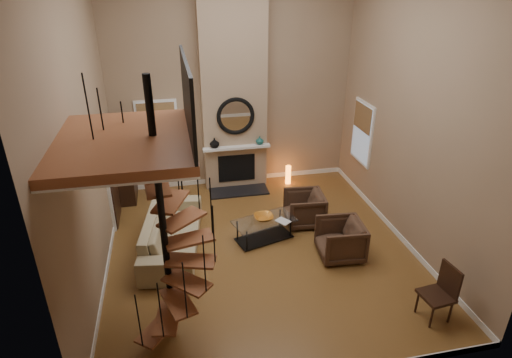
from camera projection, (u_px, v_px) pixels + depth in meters
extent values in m
cube|color=olive|center=(260.00, 249.00, 8.74)|extent=(6.00, 6.50, 0.01)
cube|color=#9A7F63|center=(232.00, 80.00, 10.40)|extent=(6.00, 0.02, 5.50)
cube|color=#9A7F63|center=(324.00, 210.00, 4.67)|extent=(6.00, 0.02, 5.50)
cube|color=#9A7F63|center=(82.00, 132.00, 6.99)|extent=(0.02, 6.50, 5.50)
cube|color=#9A7F63|center=(415.00, 110.00, 8.09)|extent=(0.02, 6.50, 5.50)
cube|color=white|center=(235.00, 179.00, 11.57)|extent=(6.00, 0.02, 0.12)
cube|color=white|center=(108.00, 264.00, 8.16)|extent=(0.02, 6.50, 0.12)
cube|color=white|center=(394.00, 230.00, 9.26)|extent=(0.02, 6.50, 0.12)
cube|color=tan|center=(234.00, 81.00, 10.24)|extent=(1.60, 0.38, 5.50)
cube|color=black|center=(239.00, 191.00, 10.99)|extent=(1.50, 0.60, 0.04)
cube|color=black|center=(237.00, 168.00, 11.02)|extent=(0.95, 0.02, 0.72)
cube|color=white|center=(237.00, 148.00, 10.69)|extent=(1.70, 0.18, 0.06)
torus|color=black|center=(236.00, 116.00, 10.39)|extent=(0.94, 0.10, 0.94)
cylinder|color=white|center=(236.00, 116.00, 10.40)|extent=(0.80, 0.01, 0.80)
imported|color=black|center=(215.00, 143.00, 10.55)|extent=(0.24, 0.24, 0.25)
imported|color=#185551|center=(260.00, 140.00, 10.77)|extent=(0.20, 0.20, 0.21)
cube|color=white|center=(158.00, 130.00, 10.54)|extent=(1.02, 0.04, 1.52)
cube|color=#8C9EB2|center=(158.00, 130.00, 10.52)|extent=(0.90, 0.01, 1.40)
cube|color=olive|center=(157.00, 122.00, 10.41)|extent=(0.90, 0.01, 0.98)
cube|color=white|center=(362.00, 133.00, 10.35)|extent=(0.04, 1.02, 1.52)
cube|color=#8C9EB2|center=(361.00, 133.00, 10.34)|extent=(0.01, 0.90, 1.40)
cube|color=olive|center=(363.00, 118.00, 10.17)|extent=(0.01, 0.90, 0.63)
cube|color=white|center=(111.00, 178.00, 9.32)|extent=(0.06, 1.05, 2.16)
cube|color=black|center=(112.00, 179.00, 9.34)|extent=(0.05, 0.90, 2.05)
cube|color=#8C9EB2|center=(111.00, 161.00, 9.16)|extent=(0.01, 0.60, 0.90)
cube|color=brown|center=(125.00, 142.00, 5.37)|extent=(1.70, 2.20, 0.12)
cube|color=white|center=(126.00, 147.00, 5.40)|extent=(1.70, 2.20, 0.03)
cube|color=black|center=(187.00, 97.00, 5.29)|extent=(0.04, 2.20, 0.94)
cylinder|color=black|center=(162.00, 218.00, 5.95)|extent=(0.10, 0.10, 4.02)
cube|color=brown|center=(158.00, 329.00, 6.42)|extent=(0.71, 0.78, 0.04)
cylinder|color=black|center=(139.00, 321.00, 5.92)|extent=(0.02, 0.02, 0.94)
cube|color=brown|center=(168.00, 318.00, 6.27)|extent=(0.46, 0.77, 0.04)
cylinder|color=black|center=(160.00, 311.00, 5.74)|extent=(0.02, 0.02, 0.94)
cube|color=brown|center=(178.00, 302.00, 6.20)|extent=(0.55, 0.79, 0.04)
cylinder|color=black|center=(185.00, 291.00, 5.71)|extent=(0.02, 0.02, 0.94)
cube|color=brown|center=(187.00, 282.00, 6.20)|extent=(0.75, 0.74, 0.04)
cylinder|color=black|center=(204.00, 264.00, 5.82)|extent=(0.02, 0.02, 0.94)
cube|color=brown|center=(191.00, 261.00, 6.23)|extent=(0.79, 0.53, 0.04)
cylinder|color=black|center=(214.00, 235.00, 6.00)|extent=(0.02, 0.02, 0.94)
cube|color=brown|center=(189.00, 239.00, 6.27)|extent=(0.77, 0.48, 0.04)
cylinder|color=black|center=(211.00, 207.00, 6.20)|extent=(0.02, 0.02, 0.94)
cube|color=brown|center=(182.00, 219.00, 6.28)|extent=(0.77, 0.72, 0.04)
cylinder|color=black|center=(198.00, 182.00, 6.33)|extent=(0.02, 0.02, 0.94)
cube|color=brown|center=(171.00, 202.00, 6.23)|extent=(0.58, 0.79, 0.04)
cylinder|color=black|center=(177.00, 163.00, 6.35)|extent=(0.02, 0.02, 0.94)
cube|color=brown|center=(157.00, 186.00, 6.11)|extent=(0.41, 0.75, 0.04)
cylinder|color=black|center=(151.00, 147.00, 6.21)|extent=(0.02, 0.02, 0.94)
cube|color=brown|center=(143.00, 172.00, 5.91)|extent=(0.68, 0.79, 0.04)
cylinder|color=black|center=(125.00, 134.00, 5.94)|extent=(0.02, 0.02, 0.94)
cube|color=brown|center=(132.00, 160.00, 5.67)|extent=(0.80, 0.64, 0.04)
cylinder|color=black|center=(103.00, 123.00, 5.55)|extent=(0.02, 0.02, 0.94)
cube|color=brown|center=(125.00, 146.00, 5.40)|extent=(0.72, 0.34, 0.04)
cylinder|color=black|center=(89.00, 112.00, 5.12)|extent=(0.02, 0.02, 0.94)
cube|color=black|center=(124.00, 164.00, 10.28)|extent=(0.43, 0.91, 2.04)
imported|color=tan|center=(172.00, 231.00, 8.60)|extent=(1.38, 2.70, 0.75)
imported|color=#472F20|center=(308.00, 208.00, 9.52)|extent=(0.91, 0.89, 0.77)
imported|color=#472F20|center=(344.00, 240.00, 8.40)|extent=(0.93, 0.90, 0.79)
cube|color=silver|center=(264.00, 221.00, 8.88)|extent=(1.41, 0.97, 0.02)
cube|color=black|center=(264.00, 238.00, 9.06)|extent=(1.28, 0.84, 0.02)
cylinder|color=black|center=(247.00, 242.00, 8.58)|extent=(0.04, 0.04, 0.47)
cylinder|color=black|center=(291.00, 229.00, 9.02)|extent=(0.04, 0.04, 0.47)
cylinder|color=black|center=(237.00, 231.00, 8.93)|extent=(0.04, 0.04, 0.47)
cylinder|color=black|center=(280.00, 219.00, 9.37)|extent=(0.04, 0.04, 0.47)
imported|color=#C37322|center=(264.00, 217.00, 8.89)|extent=(0.40, 0.40, 0.10)
imported|color=gray|center=(282.00, 222.00, 8.80)|extent=(0.34, 0.36, 0.03)
cylinder|color=black|center=(183.00, 203.00, 10.43)|extent=(0.36, 0.36, 0.03)
cylinder|color=black|center=(181.00, 174.00, 10.08)|extent=(0.04, 0.04, 1.54)
cylinder|color=#F2E5C6|center=(178.00, 145.00, 9.76)|extent=(0.40, 0.40, 0.32)
cylinder|color=orange|center=(288.00, 175.00, 11.36)|extent=(0.14, 0.14, 0.51)
cube|color=black|center=(436.00, 296.00, 6.81)|extent=(0.51, 0.51, 0.05)
cube|color=black|center=(450.00, 280.00, 6.76)|extent=(0.09, 0.45, 0.55)
cylinder|color=black|center=(432.00, 317.00, 6.71)|extent=(0.04, 0.04, 0.44)
cylinder|color=black|center=(450.00, 312.00, 6.81)|extent=(0.04, 0.04, 0.44)
cylinder|color=black|center=(417.00, 302.00, 7.01)|extent=(0.04, 0.04, 0.44)
cylinder|color=black|center=(435.00, 297.00, 7.12)|extent=(0.04, 0.04, 0.44)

